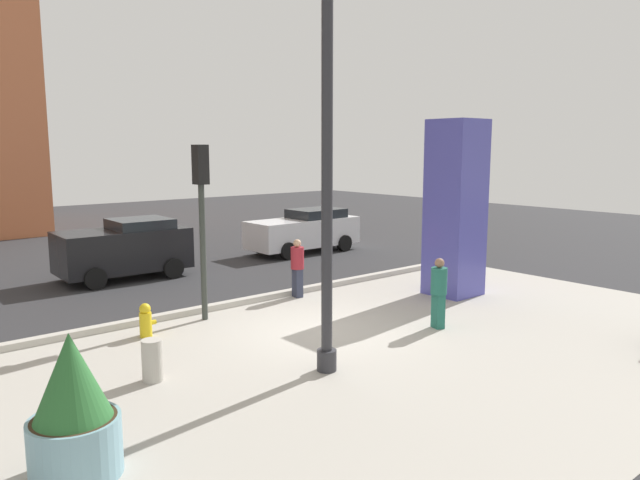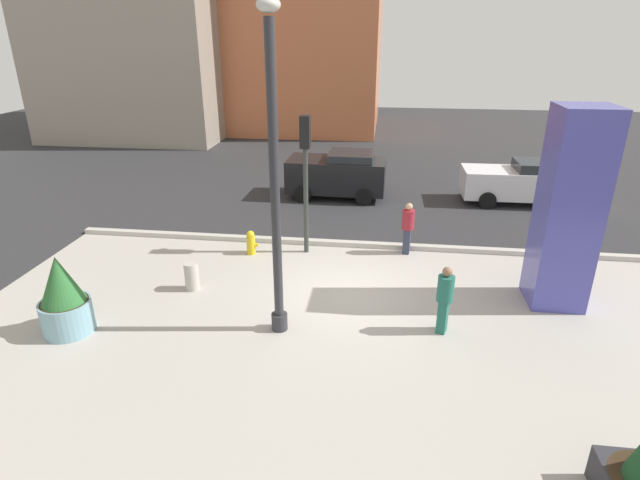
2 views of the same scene
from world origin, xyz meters
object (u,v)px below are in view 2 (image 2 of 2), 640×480
at_px(art_pillar_blue, 568,211).
at_px(car_far_lane, 524,182).
at_px(fire_hydrant, 251,243).
at_px(lamp_post, 275,188).
at_px(traffic_light_corner, 305,162).
at_px(car_passing_lane, 338,174).
at_px(pedestrian_on_sidewalk, 445,297).
at_px(pedestrian_by_curb, 408,226).
at_px(concrete_bollard, 192,277).
at_px(potted_plant_near_right, 63,298).

distance_m(art_pillar_blue, car_far_lane, 8.20).
relative_size(art_pillar_blue, fire_hydrant, 6.39).
xyz_separation_m(lamp_post, art_pillar_blue, (6.47, 2.14, -0.94)).
bearing_deg(traffic_light_corner, car_far_lane, 37.05).
distance_m(car_passing_lane, pedestrian_on_sidewalk, 10.19).
bearing_deg(pedestrian_on_sidewalk, car_far_lane, 67.96).
xyz_separation_m(fire_hydrant, traffic_light_corner, (1.63, 0.37, 2.43)).
distance_m(lamp_post, pedestrian_by_curb, 6.03).
xyz_separation_m(concrete_bollard, car_far_lane, (10.21, 8.54, 0.48)).
height_order(lamp_post, traffic_light_corner, lamp_post).
relative_size(potted_plant_near_right, car_far_lane, 0.41).
height_order(lamp_post, potted_plant_near_right, lamp_post).
relative_size(art_pillar_blue, concrete_bollard, 6.39).
xyz_separation_m(car_passing_lane, car_far_lane, (7.24, 0.11, -0.09)).
xyz_separation_m(art_pillar_blue, concrete_bollard, (-9.11, -0.57, -2.02)).
xyz_separation_m(concrete_bollard, traffic_light_corner, (2.58, 2.78, 2.43)).
xyz_separation_m(concrete_bollard, pedestrian_by_curb, (5.59, 3.07, 0.51)).
bearing_deg(lamp_post, car_passing_lane, 88.09).
distance_m(art_pillar_blue, fire_hydrant, 8.61).
relative_size(concrete_bollard, pedestrian_on_sidewalk, 0.47).
height_order(potted_plant_near_right, concrete_bollard, potted_plant_near_right).
bearing_deg(pedestrian_on_sidewalk, car_passing_lane, 108.83).
bearing_deg(potted_plant_near_right, concrete_bollard, 48.01).
bearing_deg(art_pillar_blue, concrete_bollard, -176.45).
bearing_deg(traffic_light_corner, art_pillar_blue, -18.71).
distance_m(art_pillar_blue, traffic_light_corner, 6.91).
bearing_deg(art_pillar_blue, fire_hydrant, 167.29).
bearing_deg(concrete_bollard, art_pillar_blue, 3.55).
bearing_deg(lamp_post, potted_plant_near_right, -171.70).
xyz_separation_m(fire_hydrant, pedestrian_on_sidewalk, (5.31, -3.62, 0.52)).
distance_m(traffic_light_corner, car_far_lane, 9.76).
bearing_deg(traffic_light_corner, fire_hydrant, -167.14).
bearing_deg(car_far_lane, pedestrian_on_sidewalk, -112.04).
xyz_separation_m(lamp_post, pedestrian_by_curb, (2.95, 4.65, -2.45)).
distance_m(lamp_post, pedestrian_on_sidewalk, 4.39).
xyz_separation_m(fire_hydrant, car_far_lane, (9.26, 6.14, 0.48)).
relative_size(potted_plant_near_right, pedestrian_by_curb, 1.15).
relative_size(art_pillar_blue, traffic_light_corner, 1.17).
bearing_deg(art_pillar_blue, pedestrian_on_sidewalk, -148.05).
height_order(potted_plant_near_right, pedestrian_on_sidewalk, potted_plant_near_right).
distance_m(lamp_post, potted_plant_near_right, 5.34).
relative_size(lamp_post, potted_plant_near_right, 3.71).
distance_m(car_passing_lane, car_far_lane, 7.24).
distance_m(concrete_bollard, pedestrian_by_curb, 6.40).
relative_size(art_pillar_blue, car_far_lane, 1.05).
distance_m(traffic_light_corner, pedestrian_on_sidewalk, 5.76).
bearing_deg(pedestrian_on_sidewalk, fire_hydrant, 145.74).
bearing_deg(pedestrian_by_curb, traffic_light_corner, -174.47).
height_order(fire_hydrant, pedestrian_by_curb, pedestrian_by_curb).
bearing_deg(traffic_light_corner, potted_plant_near_right, -132.47).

